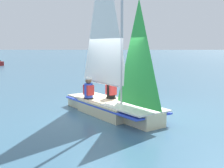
# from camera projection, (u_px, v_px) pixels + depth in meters

# --- Properties ---
(ground_plane) EXTENTS (260.00, 260.00, 0.00)m
(ground_plane) POSITION_uv_depth(u_px,v_px,m) (112.00, 114.00, 9.35)
(ground_plane) COLOR #38607A
(sailboat_main) EXTENTS (4.10, 3.56, 5.83)m
(sailboat_main) POSITION_uv_depth(u_px,v_px,m) (112.00, 89.00, 9.26)
(sailboat_main) COLOR beige
(sailboat_main) RESTS_ON ground_plane
(sailor_helm) EXTENTS (0.43, 0.42, 1.16)m
(sailor_helm) POSITION_uv_depth(u_px,v_px,m) (111.00, 93.00, 9.88)
(sailor_helm) COLOR black
(sailor_helm) RESTS_ON ground_plane
(sailor_crew) EXTENTS (0.43, 0.42, 1.16)m
(sailor_crew) POSITION_uv_depth(u_px,v_px,m) (89.00, 93.00, 9.82)
(sailor_crew) COLOR black
(sailor_crew) RESTS_ON ground_plane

